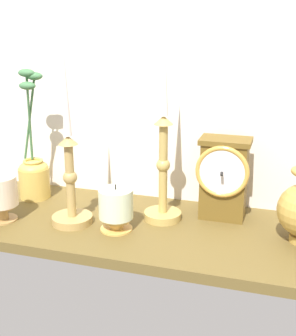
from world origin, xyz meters
The scene contains 8 objects.
ground_plane centered at (0.00, 0.00, -1.20)cm, with size 100.00×36.00×2.40cm, color brown.
back_wall centered at (0.00, 18.50, 32.50)cm, with size 120.00×2.00×65.00cm, color silver.
mantel_clock centered at (14.11, 9.15, 10.37)cm, with size 12.45×10.05×19.74cm.
candlestick_tall_left centered at (0.57, 4.17, 14.08)cm, with size 8.99×8.99×43.57cm.
candlestick_tall_center centered at (-19.27, -4.37, 11.94)cm, with size 9.58×9.58×42.58cm.
brass_vase_jar centered at (-36.04, 7.72, 8.09)cm, with size 8.92×8.15×34.40cm.
pillar_candle_front centered at (-35.98, -7.77, 6.51)cm, with size 7.93×7.93×12.18cm.
pillar_candle_near_clock centered at (-8.00, -4.69, 5.49)cm, with size 7.84×7.84×11.02cm.
Camera 1 is at (27.43, -95.17, 46.50)cm, focal length 49.57 mm.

